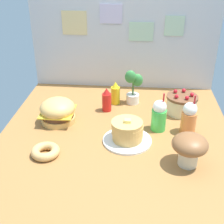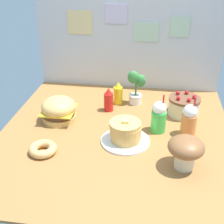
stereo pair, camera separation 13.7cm
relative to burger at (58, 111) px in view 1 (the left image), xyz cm
name	(u,v)px [view 1 (the left image)]	position (x,y,z in cm)	size (l,w,h in cm)	color
ground_plane	(116,135)	(52.15, -16.22, -11.33)	(190.77, 198.30, 2.00)	#9E6B38
back_wall	(123,41)	(51.98, 82.35, 40.27)	(190.77, 4.20, 99.85)	silver
burger	(58,111)	(0.00, 0.00, 0.00)	(30.17, 30.17, 21.76)	#DBA859
pancake_stack	(127,133)	(61.65, -25.84, -2.39)	(38.68, 38.68, 19.91)	white
layer_cake	(181,104)	(109.09, 25.98, -1.53)	(28.40, 28.40, 20.71)	beige
ketchup_bottle	(107,100)	(40.34, 24.16, 0.20)	(8.65, 8.65, 22.75)	red
mustard_bottle	(115,94)	(47.24, 39.57, 0.20)	(8.65, 8.65, 22.75)	yellow
cream_soda_cup	(159,115)	(86.79, -5.72, 3.02)	(12.51, 12.51, 34.12)	green
orange_float_cup	(189,118)	(110.84, -7.87, 3.02)	(12.51, 12.51, 34.15)	orange
donut_pink_glaze	(45,151)	(2.33, -49.44, -6.95)	(21.16, 21.16, 6.37)	tan
potted_plant	(133,85)	(63.66, 42.36, 8.21)	(17.03, 12.63, 34.70)	white
mushroom_stool	(190,147)	(105.45, -51.39, 4.44)	(25.03, 25.03, 23.89)	beige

